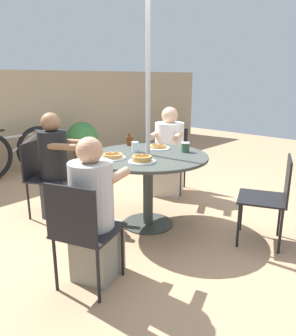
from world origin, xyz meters
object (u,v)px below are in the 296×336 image
Objects in this scene: syrup_bottle at (129,141)px; diner_east at (56,169)px; bicycle at (15,152)px; patio_chair_east at (43,173)px; patio_chair_north at (171,155)px; diner_north at (169,155)px; drinking_glass_a at (135,147)px; pancake_plate_a at (158,147)px; patio_table at (148,167)px; pancake_plate_c at (112,156)px; potted_shrub at (82,141)px; coffee_cup at (185,147)px; patio_chair_west at (272,194)px; pancake_plate_b at (142,159)px; patio_chair_south at (82,228)px; diner_south at (94,216)px.

diner_east is at bearing 149.23° from syrup_bottle.
patio_chair_east is at bearing -106.07° from bicycle.
diner_north reaches higher than patio_chair_north.
pancake_plate_a is at bearing -14.13° from drinking_glass_a.
patio_table is 4.74× the size of pancake_plate_c.
pancake_plate_c is 2.39× the size of drinking_glass_a.
drinking_glass_a is at bearing 81.34° from patio_chair_north.
diner_east is at bearing -133.59° from potted_shrub.
coffee_cup is at bearing 109.37° from patio_chair_north.
bicycle is at bearing 92.31° from patio_table.
diner_north is 1.63m from patio_chair_west.
pancake_plate_b is 0.34× the size of potted_shrub.
pancake_plate_a is (0.30, 0.12, 0.14)m from patio_table.
syrup_bottle is at bearing 104.63° from pancake_plate_a.
patio_chair_north is 1.49m from pancake_plate_c.
patio_chair_south is 1.74m from patio_chair_west.
patio_chair_west is at bearing 86.54° from diner_east.
patio_chair_east is 0.97m from pancake_plate_c.
diner_south is at bearing -141.57° from pancake_plate_c.
diner_south is at bearing -124.82° from potted_shrub.
patio_chair_south reaches higher than patio_table.
syrup_bottle is at bearing 54.17° from pancake_plate_b.
bicycle is at bearing 84.80° from pancake_plate_c.
diner_north is at bearing 50.41° from coffee_cup.
potted_shrub is at bearing -25.42° from patio_chair_north.
pancake_plate_a reaches higher than potted_shrub.
coffee_cup reaches higher than pancake_plate_a.
patio_chair_north is 1.00× the size of patio_chair_south.
pancake_plate_b is (0.25, -1.05, 0.24)m from diner_east.
diner_east is 2.18m from potted_shrub.
potted_shrub is at bearing 123.82° from patio_chair_south.
diner_east reaches higher than pancake_plate_c.
patio_chair_east is 0.54× the size of bicycle.
potted_shrub is (1.59, 1.44, -0.04)m from patio_chair_east.
patio_chair_east is at bearing -137.81° from potted_shrub.
pancake_plate_a is 1.76× the size of syrup_bottle.
pancake_plate_c is at bearing 177.90° from pancake_plate_a.
patio_chair_east is at bearing 127.34° from coffee_cup.
patio_chair_west is at bearing -56.94° from pancake_plate_c.
patio_chair_east is 5.75× the size of syrup_bottle.
patio_table is at bearing 90.00° from diner_north.
pancake_plate_c is 0.64m from syrup_bottle.
diner_south reaches higher than patio_chair_north.
diner_south is 1.33× the size of patio_chair_west.
pancake_plate_b is (0.87, 0.25, 0.30)m from patio_chair_south.
patio_chair_west is 1.27m from pancake_plate_a.
pancake_plate_c is (-0.09, 0.30, -0.01)m from pancake_plate_b.
patio_chair_east is at bearing 105.66° from pancake_plate_b.
pancake_plate_c is (0.62, 0.50, 0.27)m from diner_south.
drinking_glass_a reaches higher than patio_chair_east.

